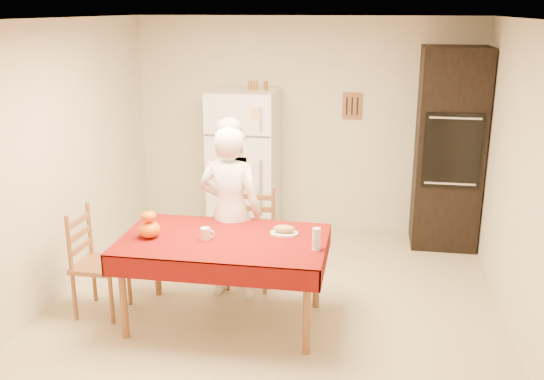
% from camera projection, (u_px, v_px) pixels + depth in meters
% --- Properties ---
extents(floor, '(4.50, 4.50, 0.00)m').
position_uv_depth(floor, '(273.00, 311.00, 5.38)').
color(floor, beige).
rests_on(floor, ground).
extents(room_shell, '(4.02, 4.52, 2.51)m').
position_uv_depth(room_shell, '(273.00, 131.00, 4.91)').
color(room_shell, beige).
rests_on(room_shell, ground).
extents(refrigerator, '(0.75, 0.74, 1.70)m').
position_uv_depth(refrigerator, '(244.00, 164.00, 7.01)').
color(refrigerator, white).
rests_on(refrigerator, floor).
extents(oven_cabinet, '(0.70, 0.62, 2.20)m').
position_uv_depth(oven_cabinet, '(449.00, 149.00, 6.62)').
color(oven_cabinet, black).
rests_on(oven_cabinet, floor).
extents(dining_table, '(1.70, 1.00, 0.76)m').
position_uv_depth(dining_table, '(224.00, 246.00, 5.01)').
color(dining_table, brown).
rests_on(dining_table, floor).
extents(chair_far, '(0.44, 0.43, 0.95)m').
position_uv_depth(chair_far, '(252.00, 233.00, 5.81)').
color(chair_far, brown).
rests_on(chair_far, floor).
extents(chair_left, '(0.41, 0.43, 0.95)m').
position_uv_depth(chair_left, '(93.00, 258.00, 5.23)').
color(chair_left, brown).
rests_on(chair_left, floor).
extents(seated_woman, '(0.64, 0.46, 1.62)m').
position_uv_depth(seated_woman, '(231.00, 213.00, 5.45)').
color(seated_woman, white).
rests_on(seated_woman, floor).
extents(coffee_mug, '(0.08, 0.08, 0.10)m').
position_uv_depth(coffee_mug, '(205.00, 234.00, 4.95)').
color(coffee_mug, silver).
rests_on(coffee_mug, dining_table).
extents(pumpkin_lower, '(0.18, 0.18, 0.14)m').
position_uv_depth(pumpkin_lower, '(149.00, 229.00, 4.99)').
color(pumpkin_lower, '#C94C04').
rests_on(pumpkin_lower, dining_table).
extents(pumpkin_upper, '(0.12, 0.12, 0.09)m').
position_uv_depth(pumpkin_upper, '(149.00, 216.00, 4.96)').
color(pumpkin_upper, '#EC3C05').
rests_on(pumpkin_upper, pumpkin_lower).
extents(wine_glass, '(0.07, 0.07, 0.18)m').
position_uv_depth(wine_glass, '(316.00, 239.00, 4.74)').
color(wine_glass, silver).
rests_on(wine_glass, dining_table).
extents(bread_plate, '(0.24, 0.24, 0.02)m').
position_uv_depth(bread_plate, '(284.00, 233.00, 5.07)').
color(bread_plate, white).
rests_on(bread_plate, dining_table).
extents(bread_loaf, '(0.18, 0.10, 0.06)m').
position_uv_depth(bread_loaf, '(284.00, 229.00, 5.06)').
color(bread_loaf, '#AD7E55').
rests_on(bread_loaf, bread_plate).
extents(spice_jar_left, '(0.05, 0.05, 0.10)m').
position_uv_depth(spice_jar_left, '(250.00, 85.00, 6.78)').
color(spice_jar_left, brown).
rests_on(spice_jar_left, refrigerator).
extents(spice_jar_mid, '(0.05, 0.05, 0.10)m').
position_uv_depth(spice_jar_mid, '(256.00, 85.00, 6.77)').
color(spice_jar_mid, '#97561B').
rests_on(spice_jar_mid, refrigerator).
extents(spice_jar_right, '(0.05, 0.05, 0.10)m').
position_uv_depth(spice_jar_right, '(266.00, 85.00, 6.76)').
color(spice_jar_right, brown).
rests_on(spice_jar_right, refrigerator).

